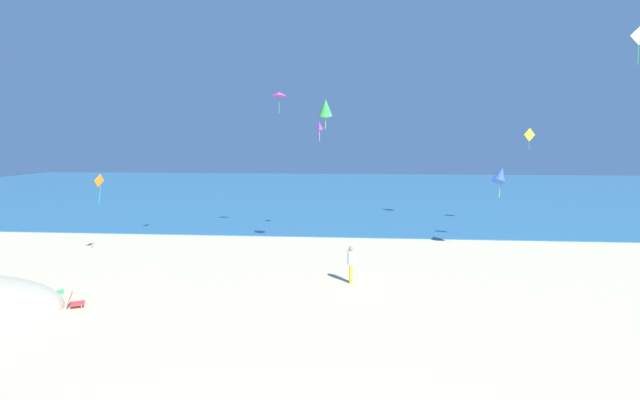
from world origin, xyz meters
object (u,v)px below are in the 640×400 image
(beach_chair_near_camera, at_px, (74,301))
(kite_purple, at_px, (320,125))
(kite_yellow, at_px, (529,135))
(person_2, at_px, (351,262))
(kite_green, at_px, (326,107))
(kite_magenta, at_px, (279,94))
(kite_blue, at_px, (500,175))
(kite_orange, at_px, (99,182))
(cooler_box, at_px, (55,292))
(kite_white, at_px, (639,37))

(beach_chair_near_camera, xyz_separation_m, kite_purple, (7.86, 14.14, 6.85))
(kite_yellow, bearing_deg, beach_chair_near_camera, -140.03)
(person_2, height_order, kite_yellow, kite_yellow)
(kite_green, bearing_deg, kite_magenta, 123.32)
(kite_blue, distance_m, kite_orange, 21.19)
(cooler_box, height_order, kite_magenta, kite_magenta)
(kite_blue, height_order, kite_purple, kite_purple)
(beach_chair_near_camera, height_order, cooler_box, beach_chair_near_camera)
(kite_orange, distance_m, kite_purple, 13.12)
(person_2, relative_size, kite_blue, 0.90)
(person_2, height_order, kite_orange, kite_orange)
(person_2, distance_m, kite_magenta, 13.65)
(person_2, xyz_separation_m, kite_magenta, (-4.78, 9.91, 8.08))
(cooler_box, height_order, kite_white, kite_white)
(kite_white, height_order, kite_magenta, kite_white)
(kite_white, relative_size, kite_purple, 1.36)
(cooler_box, xyz_separation_m, kite_purple, (9.51, 12.76, 6.96))
(cooler_box, bearing_deg, kite_yellow, 35.82)
(kite_yellow, xyz_separation_m, kite_orange, (-24.89, -11.25, -2.48))
(person_2, bearing_deg, kite_yellow, 53.19)
(kite_purple, bearing_deg, kite_magenta, -176.57)
(kite_purple, bearing_deg, kite_white, -23.47)
(kite_green, bearing_deg, kite_orange, -171.32)
(kite_blue, bearing_deg, kite_orange, -170.70)
(kite_orange, height_order, kite_purple, kite_purple)
(cooler_box, xyz_separation_m, person_2, (11.77, 2.70, 0.81))
(cooler_box, distance_m, kite_white, 27.64)
(kite_yellow, distance_m, kite_orange, 27.43)
(kite_white, bearing_deg, kite_yellow, 95.45)
(kite_blue, bearing_deg, beach_chair_near_camera, -149.48)
(kite_yellow, height_order, kite_green, kite_green)
(beach_chair_near_camera, bearing_deg, kite_magenta, 42.06)
(kite_magenta, xyz_separation_m, kite_orange, (-8.20, -6.77, -4.97))
(cooler_box, bearing_deg, kite_white, 13.98)
(cooler_box, relative_size, kite_green, 0.38)
(beach_chair_near_camera, distance_m, kite_white, 26.49)
(person_2, bearing_deg, cooler_box, -164.31)
(kite_magenta, xyz_separation_m, kite_green, (3.30, -5.01, -1.16))
(kite_white, height_order, kite_purple, kite_white)
(kite_yellow, distance_m, kite_green, 16.47)
(cooler_box, bearing_deg, kite_blue, 25.19)
(cooler_box, relative_size, kite_purple, 0.49)
(kite_purple, bearing_deg, kite_blue, -18.92)
(kite_yellow, height_order, kite_orange, kite_yellow)
(kite_magenta, relative_size, kite_purple, 1.08)
(kite_blue, distance_m, kite_purple, 11.13)
(kite_green, bearing_deg, kite_blue, 10.06)
(cooler_box, bearing_deg, kite_green, 36.45)
(kite_magenta, bearing_deg, kite_white, -20.01)
(beach_chair_near_camera, xyz_separation_m, kite_white, (23.08, 7.53, 10.60))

